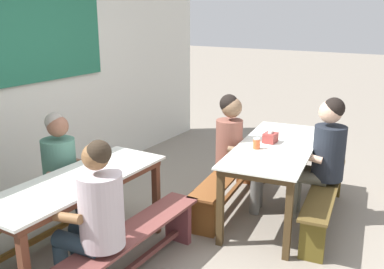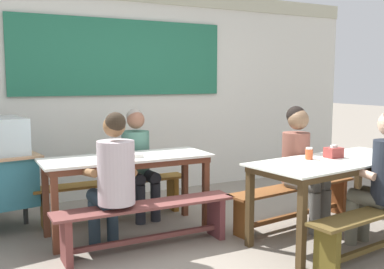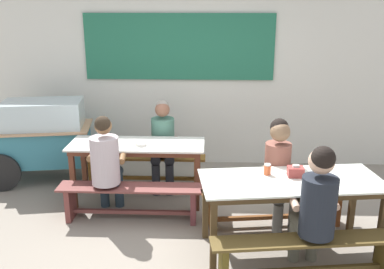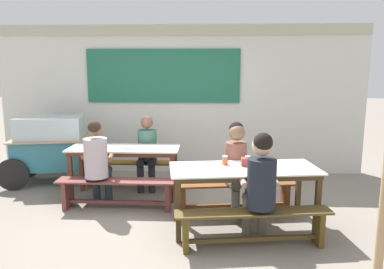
{
  "view_description": "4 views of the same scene",
  "coord_description": "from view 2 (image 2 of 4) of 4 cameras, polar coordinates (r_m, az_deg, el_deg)",
  "views": [
    {
      "loc": [
        -3.07,
        -1.59,
        2.1
      ],
      "look_at": [
        -0.05,
        0.23,
        1.08
      ],
      "focal_mm": 40.25,
      "sensor_mm": 36.0,
      "label": 1
    },
    {
      "loc": [
        -2.15,
        -3.24,
        1.53
      ],
      "look_at": [
        -0.27,
        0.43,
        1.02
      ],
      "focal_mm": 41.5,
      "sensor_mm": 36.0,
      "label": 2
    },
    {
      "loc": [
        0.15,
        -4.12,
        2.45
      ],
      "look_at": [
        -0.03,
        0.26,
        1.1
      ],
      "focal_mm": 40.27,
      "sensor_mm": 36.0,
      "label": 3
    },
    {
      "loc": [
        0.54,
        -4.58,
        1.98
      ],
      "look_at": [
        0.3,
        0.62,
        1.04
      ],
      "focal_mm": 35.04,
      "sensor_mm": 36.0,
      "label": 4
    }
  ],
  "objects": [
    {
      "name": "condiment_jar",
      "position": [
        4.37,
        14.81,
        -2.38
      ],
      "size": [
        0.07,
        0.07,
        0.11
      ],
      "color": "#D3562D",
      "rests_on": "dining_table_near"
    },
    {
      "name": "bench_far_back",
      "position": [
        5.03,
        -10.14,
        -7.43
      ],
      "size": [
        1.7,
        0.26,
        0.42
      ],
      "color": "brown",
      "rests_on": "ground_plane"
    },
    {
      "name": "tissue_box",
      "position": [
        4.54,
        17.73,
        -2.21
      ],
      "size": [
        0.16,
        0.12,
        0.12
      ],
      "color": "#943733",
      "rests_on": "dining_table_near"
    },
    {
      "name": "bench_far_front",
      "position": [
        4.1,
        -5.79,
        -10.73
      ],
      "size": [
        1.69,
        0.31,
        0.42
      ],
      "color": "brown",
      "rests_on": "ground_plane"
    },
    {
      "name": "backdrop_wall",
      "position": [
        6.04,
        -6.41,
        6.12
      ],
      "size": [
        6.8,
        0.23,
        2.74
      ],
      "color": "silver",
      "rests_on": "ground_plane"
    },
    {
      "name": "dining_table_near",
      "position": [
        4.46,
        18.0,
        -4.04
      ],
      "size": [
        1.87,
        0.97,
        0.78
      ],
      "color": "silver",
      "rests_on": "ground_plane"
    },
    {
      "name": "person_right_near_table",
      "position": [
        4.74,
        13.82,
        -3.07
      ],
      "size": [
        0.45,
        0.53,
        1.26
      ],
      "color": "#5E5D58",
      "rests_on": "ground_plane"
    },
    {
      "name": "person_center_facing",
      "position": [
        4.97,
        -6.96,
        -2.86
      ],
      "size": [
        0.44,
        0.53,
        1.22
      ],
      "color": "#22252B",
      "rests_on": "ground_plane"
    },
    {
      "name": "soup_bowl",
      "position": [
        4.38,
        -7.1,
        -2.69
      ],
      "size": [
        0.13,
        0.13,
        0.04
      ],
      "primitive_type": "cylinder",
      "color": "silver",
      "rests_on": "dining_table_far"
    },
    {
      "name": "person_left_back_turned",
      "position": [
        3.96,
        -10.08,
        -5.18
      ],
      "size": [
        0.46,
        0.56,
        1.26
      ],
      "color": "#283A47",
      "rests_on": "ground_plane"
    },
    {
      "name": "bench_near_front",
      "position": [
        4.28,
        23.33,
        -10.49
      ],
      "size": [
        1.76,
        0.48,
        0.42
      ],
      "color": "brown",
      "rests_on": "ground_plane"
    },
    {
      "name": "bench_near_back",
      "position": [
        4.87,
        12.98,
        -8.02
      ],
      "size": [
        1.69,
        0.49,
        0.42
      ],
      "color": "brown",
      "rests_on": "ground_plane"
    },
    {
      "name": "dining_table_far",
      "position": [
        4.46,
        -8.29,
        -3.89
      ],
      "size": [
        1.68,
        0.61,
        0.78
      ],
      "color": "silver",
      "rests_on": "ground_plane"
    },
    {
      "name": "ground_plane",
      "position": [
        4.18,
        6.21,
        -14.49
      ],
      "size": [
        40.0,
        40.0,
        0.0
      ],
      "primitive_type": "plane",
      "color": "gray"
    }
  ]
}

